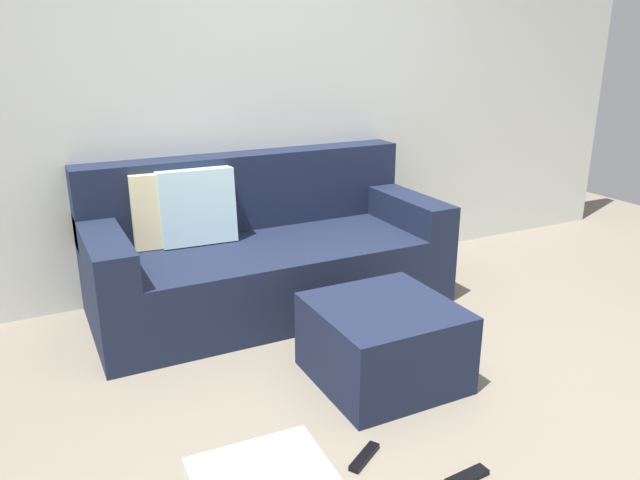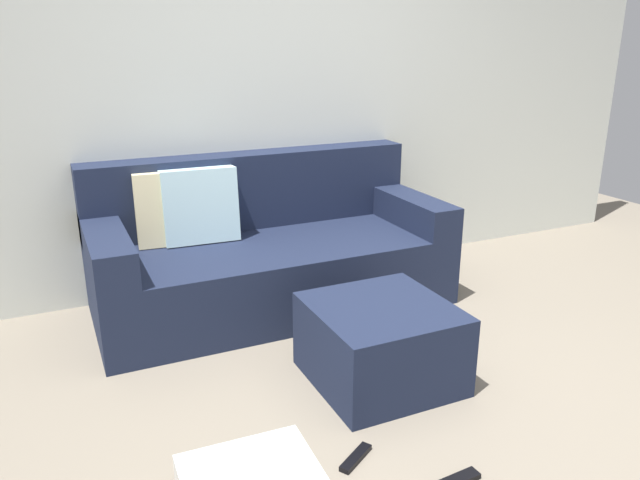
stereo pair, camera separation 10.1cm
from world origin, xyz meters
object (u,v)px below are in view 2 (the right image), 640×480
object	(u,v)px
remote_near_ottoman	(458,480)
remote_by_storage_bin	(356,458)
couch_sectional	(266,251)
ottoman	(380,343)

from	to	relation	value
remote_near_ottoman	remote_by_storage_bin	size ratio (longest dim) A/B	0.98
couch_sectional	remote_near_ottoman	xyz separation A→B (m)	(0.07, -1.89, -0.32)
ottoman	remote_by_storage_bin	world-z (taller)	ottoman
couch_sectional	ottoman	distance (m)	1.15
couch_sectional	remote_near_ottoman	distance (m)	1.92
couch_sectional	remote_near_ottoman	world-z (taller)	couch_sectional
ottoman	couch_sectional	bearing A→B (deg)	98.82
couch_sectional	remote_near_ottoman	size ratio (longest dim) A/B	11.59
remote_near_ottoman	ottoman	bearing A→B (deg)	78.31
remote_near_ottoman	remote_by_storage_bin	xyz separation A→B (m)	(-0.29, 0.28, 0.00)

